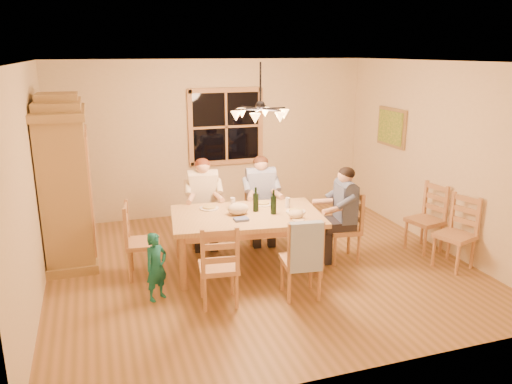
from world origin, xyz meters
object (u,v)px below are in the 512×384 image
object	(u,v)px
wine_bottle_b	(274,202)
adult_woman	(203,191)
chair_spare_front	(454,246)
adult_plaid_man	(261,188)
adult_slate_man	(344,202)
dining_table	(247,221)
chair_near_right	(300,272)
chair_spare_back	(424,231)
chair_end_right	(342,239)
child	(156,267)
chair_near_left	(219,279)
wine_bottle_a	(256,199)
chair_far_right	(261,222)
armoire	(67,186)
chandelier	(260,113)
chair_far_left	(204,226)
chair_end_left	(144,254)

from	to	relation	value
wine_bottle_b	adult_woman	bearing A→B (deg)	123.29
adult_woman	chair_spare_front	size ratio (longest dim) A/B	0.88
adult_plaid_man	adult_slate_man	xyz separation A→B (m)	(0.85, -1.03, 0.00)
dining_table	chair_near_right	bearing A→B (deg)	-69.36
adult_slate_man	chair_spare_back	distance (m)	1.41
chair_end_right	chair_spare_back	distance (m)	1.30
dining_table	child	bearing A→B (deg)	-157.52
chair_spare_front	chair_near_left	bearing A→B (deg)	71.81
wine_bottle_a	adult_woman	bearing A→B (deg)	120.18
chair_far_right	adult_slate_man	bearing A→B (deg)	136.64
armoire	wine_bottle_a	xyz separation A→B (m)	(2.39, -1.01, -0.13)
dining_table	chair_near_left	xyz separation A→B (m)	(-0.60, -0.85, -0.36)
chair_near_left	wine_bottle_a	bearing A→B (deg)	58.22
adult_plaid_man	chair_near_right	bearing A→B (deg)	93.37
adult_plaid_man	child	size ratio (longest dim) A/B	1.06
chair_near_right	child	distance (m)	1.69
adult_plaid_man	wine_bottle_b	distance (m)	0.98
chair_near_right	adult_woman	bearing A→B (deg)	117.90
dining_table	chair_end_right	bearing A→B (deg)	-7.26
chandelier	chair_near_left	world-z (taller)	chandelier
armoire	adult_woman	size ratio (longest dim) A/B	2.63
adult_plaid_man	chair_near_left	bearing A→B (deg)	64.80
wine_bottle_b	chair_far_left	bearing A→B (deg)	123.29
chair_far_left	chair_spare_front	size ratio (longest dim) A/B	1.00
chair_far_right	adult_woman	bearing A→B (deg)	-0.00
dining_table	adult_plaid_man	world-z (taller)	adult_plaid_man
chair_near_left	adult_woman	world-z (taller)	adult_woman
chair_end_left	adult_slate_man	size ratio (longest dim) A/B	1.13
wine_bottle_a	chair_near_left	bearing A→B (deg)	-129.04
chair_far_right	chair_spare_front	distance (m)	2.76
chair_end_right	dining_table	bearing A→B (deg)	90.00
chair_end_left	wine_bottle_a	world-z (taller)	wine_bottle_a
chair_near_right	wine_bottle_b	xyz separation A→B (m)	(-0.03, 0.87, 0.62)
chair_near_left	wine_bottle_a	world-z (taller)	wine_bottle_a
chair_near_right	adult_plaid_man	xyz separation A→B (m)	(0.12, 1.84, 0.54)
chair_far_left	adult_plaid_man	distance (m)	1.02
chair_far_left	chair_spare_back	xyz separation A→B (m)	(3.01, -1.20, 0.00)
chair_far_left	chair_end_left	size ratio (longest dim) A/B	1.00
chair_near_right	chair_spare_front	xyz separation A→B (m)	(2.27, 0.11, 0.00)
wine_bottle_a	child	bearing A→B (deg)	-157.03
chair_near_left	adult_plaid_man	distance (m)	2.10
chandelier	chair_spare_back	xyz separation A→B (m)	(2.45, -0.23, -1.77)
armoire	child	world-z (taller)	armoire
chandelier	child	bearing A→B (deg)	-160.10
dining_table	chair_end_left	world-z (taller)	chair_end_left
chair_end_left	adult_slate_man	distance (m)	2.75
armoire	wine_bottle_b	world-z (taller)	armoire
chair_near_right	adult_woman	size ratio (longest dim) A/B	1.13
chair_far_left	adult_woman	bearing A→B (deg)	123.83
chair_far_right	chair_near_right	xyz separation A→B (m)	(-0.12, -1.84, 0.00)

